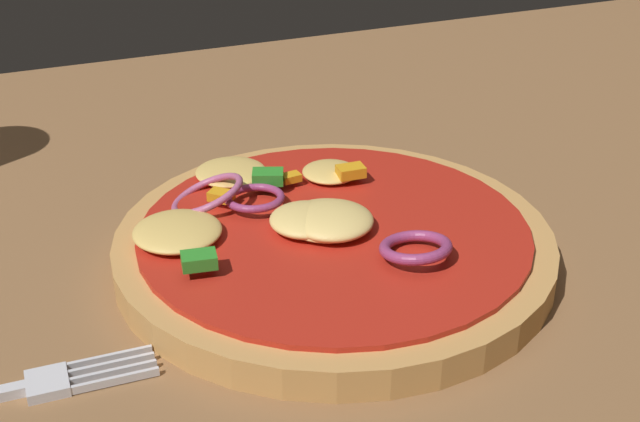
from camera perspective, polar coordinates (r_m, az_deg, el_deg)
The scene contains 2 objects.
dining_table at distance 0.47m, azimuth 6.82°, elevation -6.12°, with size 1.39×0.84×0.04m.
pizza at distance 0.46m, azimuth 0.59°, elevation -1.99°, with size 0.24×0.24×0.04m.
Camera 1 is at (-0.20, -0.33, 0.28)m, focal length 48.28 mm.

